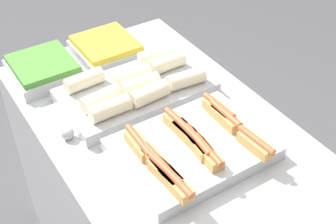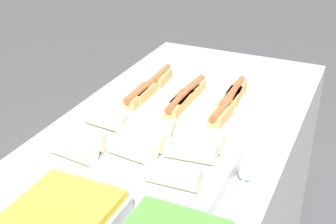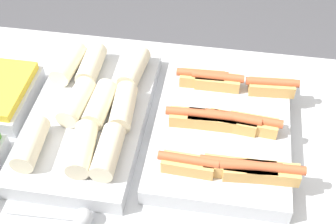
{
  "view_description": "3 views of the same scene",
  "coord_description": "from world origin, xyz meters",
  "px_view_note": "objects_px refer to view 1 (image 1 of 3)",
  "views": [
    {
      "loc": [
        0.93,
        -0.65,
        2.0
      ],
      "look_at": [
        -0.07,
        0.0,
        1.01
      ],
      "focal_mm": 50.0,
      "sensor_mm": 36.0,
      "label": 1
    },
    {
      "loc": [
        -1.29,
        -0.55,
        1.7
      ],
      "look_at": [
        -0.07,
        0.0,
        1.01
      ],
      "focal_mm": 50.0,
      "sensor_mm": 36.0,
      "label": 2
    },
    {
      "loc": [
        0.06,
        -0.84,
        1.88
      ],
      "look_at": [
        -0.07,
        0.0,
        1.01
      ],
      "focal_mm": 50.0,
      "sensor_mm": 36.0,
      "label": 3
    }
  ],
  "objects_px": {
    "tray_side_front": "(43,69)",
    "serving_spoon_near": "(65,131)",
    "tray_wraps": "(137,88)",
    "tray_side_back": "(106,49)",
    "tray_hotdogs": "(192,148)"
  },
  "relations": [
    {
      "from": "tray_side_front",
      "to": "serving_spoon_near",
      "type": "relative_size",
      "value": 1.23
    },
    {
      "from": "tray_hotdogs",
      "to": "tray_side_back",
      "type": "relative_size",
      "value": 1.85
    },
    {
      "from": "tray_wraps",
      "to": "tray_side_back",
      "type": "height_order",
      "value": "tray_wraps"
    },
    {
      "from": "tray_side_front",
      "to": "tray_side_back",
      "type": "distance_m",
      "value": 0.27
    },
    {
      "from": "tray_hotdogs",
      "to": "tray_wraps",
      "type": "relative_size",
      "value": 0.86
    },
    {
      "from": "tray_wraps",
      "to": "serving_spoon_near",
      "type": "bearing_deg",
      "value": -80.49
    },
    {
      "from": "tray_hotdogs",
      "to": "tray_side_back",
      "type": "bearing_deg",
      "value": 176.7
    },
    {
      "from": "tray_side_back",
      "to": "tray_hotdogs",
      "type": "bearing_deg",
      "value": -3.3
    },
    {
      "from": "tray_side_front",
      "to": "serving_spoon_near",
      "type": "xyz_separation_m",
      "value": [
        0.37,
        -0.07,
        -0.02
      ]
    },
    {
      "from": "tray_wraps",
      "to": "tray_side_back",
      "type": "xyz_separation_m",
      "value": [
        -0.32,
        0.04,
        -0.01
      ]
    },
    {
      "from": "tray_wraps",
      "to": "tray_side_front",
      "type": "xyz_separation_m",
      "value": [
        -0.32,
        -0.24,
        -0.01
      ]
    },
    {
      "from": "tray_hotdogs",
      "to": "tray_wraps",
      "type": "xyz_separation_m",
      "value": [
        -0.36,
        0.0,
        0.01
      ]
    },
    {
      "from": "tray_wraps",
      "to": "tray_side_front",
      "type": "bearing_deg",
      "value": -142.9
    },
    {
      "from": "tray_side_front",
      "to": "tray_wraps",
      "type": "bearing_deg",
      "value": 37.1
    },
    {
      "from": "tray_wraps",
      "to": "serving_spoon_near",
      "type": "xyz_separation_m",
      "value": [
        0.05,
        -0.31,
        -0.02
      ]
    }
  ]
}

